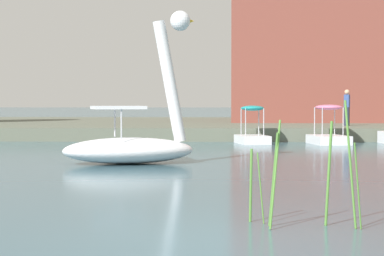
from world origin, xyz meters
TOP-DOWN VIEW (x-y plane):
  - ground_plane at (0.00, 0.00)m, footprint 494.35×494.35m
  - shore_bank_far at (0.00, 32.29)m, footprint 136.13×23.10m
  - swan_boat at (-2.68, 10.37)m, footprint 3.65×2.47m
  - pedal_boat_teal at (0.78, 19.55)m, footprint 1.36×1.97m
  - pedal_boat_pink at (3.63, 19.35)m, footprint 1.49×2.15m
  - person_on_path at (5.15, 24.15)m, footprint 0.29×0.29m
  - apartment_block at (7.62, 34.52)m, footprint 14.95×13.34m
  - reed_clump_foreground at (0.70, 1.01)m, footprint 1.83×0.64m

SIDE VIEW (x-z plane):
  - ground_plane at x=0.00m, z-range 0.00..0.00m
  - shore_bank_far at x=0.00m, z-range 0.00..0.54m
  - pedal_boat_teal at x=0.78m, z-range -0.30..1.14m
  - pedal_boat_pink at x=3.63m, z-range -0.28..1.20m
  - reed_clump_foreground at x=0.70m, z-range -0.17..1.41m
  - swan_boat at x=-2.68m, z-range -1.33..2.58m
  - person_on_path at x=5.15m, z-range 0.59..2.18m
  - apartment_block at x=7.62m, z-range 0.54..11.76m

